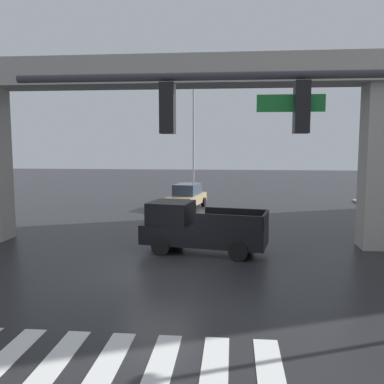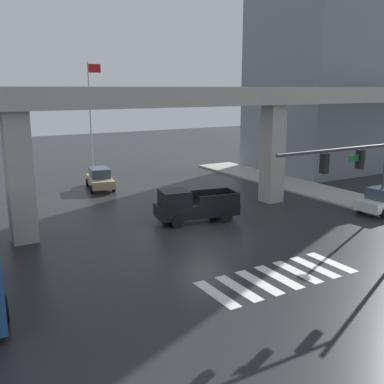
{
  "view_description": "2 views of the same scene",
  "coord_description": "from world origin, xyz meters",
  "px_view_note": "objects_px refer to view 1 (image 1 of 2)",
  "views": [
    {
      "loc": [
        2.53,
        -14.18,
        4.49
      ],
      "look_at": [
        0.84,
        3.02,
        2.52
      ],
      "focal_mm": 39.59,
      "sensor_mm": 36.0,
      "label": 1
    },
    {
      "loc": [
        -12.69,
        -20.06,
        8.14
      ],
      "look_at": [
        0.59,
        2.28,
        2.1
      ],
      "focal_mm": 42.03,
      "sensor_mm": 36.0,
      "label": 2
    }
  ],
  "objects_px": {
    "pickup_truck": "(197,229)",
    "sedan_tan": "(187,196)",
    "traffic_signal_mast": "(373,139)",
    "flagpole": "(195,125)"
  },
  "relations": [
    {
      "from": "pickup_truck",
      "to": "sedan_tan",
      "type": "relative_size",
      "value": 1.18
    },
    {
      "from": "traffic_signal_mast",
      "to": "flagpole",
      "type": "xyz_separation_m",
      "value": [
        -5.13,
        24.46,
        1.35
      ]
    },
    {
      "from": "traffic_signal_mast",
      "to": "flagpole",
      "type": "relative_size",
      "value": 0.85
    },
    {
      "from": "sedan_tan",
      "to": "traffic_signal_mast",
      "type": "height_order",
      "value": "traffic_signal_mast"
    },
    {
      "from": "flagpole",
      "to": "pickup_truck",
      "type": "bearing_deg",
      "value": -84.33
    },
    {
      "from": "pickup_truck",
      "to": "sedan_tan",
      "type": "distance_m",
      "value": 12.08
    },
    {
      "from": "pickup_truck",
      "to": "traffic_signal_mast",
      "type": "height_order",
      "value": "traffic_signal_mast"
    },
    {
      "from": "traffic_signal_mast",
      "to": "flagpole",
      "type": "height_order",
      "value": "flagpole"
    },
    {
      "from": "sedan_tan",
      "to": "traffic_signal_mast",
      "type": "bearing_deg",
      "value": -76.1
    },
    {
      "from": "pickup_truck",
      "to": "sedan_tan",
      "type": "bearing_deg",
      "value": 98.33
    }
  ]
}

